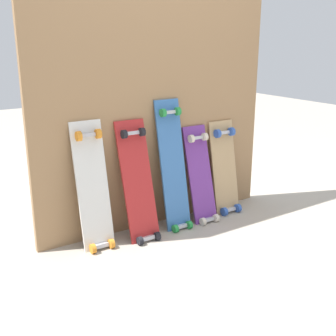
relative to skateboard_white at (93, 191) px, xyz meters
name	(u,v)px	position (x,y,z in m)	size (l,w,h in m)	color
ground_plane	(163,224)	(0.55, 0.04, -0.38)	(12.00, 12.00, 0.00)	#A89E8E
plywood_wall_panel	(157,95)	(0.55, 0.11, 0.56)	(1.83, 0.04, 1.87)	#99724C
skateboard_white	(93,191)	(0.00, 0.00, 0.00)	(0.21, 0.23, 0.89)	silver
skateboard_red	(138,186)	(0.31, -0.03, -0.02)	(0.22, 0.29, 0.86)	#B22626
skateboard_blue	(174,170)	(0.61, -0.01, 0.04)	(0.19, 0.25, 0.98)	#386BAD
skateboard_purple	(201,179)	(0.84, -0.02, -0.06)	(0.20, 0.26, 0.77)	#6B338C
skateboard_natural	(225,171)	(1.10, 0.01, -0.06)	(0.22, 0.21, 0.77)	tan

